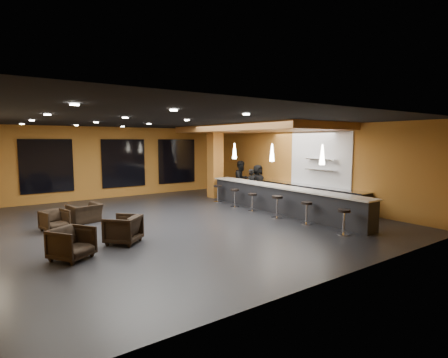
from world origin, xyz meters
TOP-DOWN VIEW (x-y plane):
  - floor at (0.00, 0.00)m, footprint 12.00×13.00m
  - ceiling at (0.00, 0.00)m, footprint 12.00×13.00m
  - wall_back at (0.00, 6.55)m, footprint 12.00×0.10m
  - wall_front at (0.00, -6.55)m, footprint 12.00×0.10m
  - wall_right at (6.05, 0.00)m, footprint 0.10×13.00m
  - wood_soffit at (4.00, 1.00)m, footprint 3.60×8.00m
  - window_left at (-3.50, 6.44)m, footprint 2.20×0.06m
  - window_center at (0.00, 6.44)m, footprint 2.20×0.06m
  - window_right at (3.00, 6.44)m, footprint 2.20×0.06m
  - tile_backsplash at (5.96, -1.00)m, footprint 0.06×3.20m
  - bar_counter at (3.65, -1.00)m, footprint 0.60×8.00m
  - bar_top at (3.65, -1.00)m, footprint 0.78×8.10m
  - prep_counter at (5.65, -0.50)m, footprint 0.70×6.00m
  - prep_top at (5.65, -0.50)m, footprint 0.72×6.00m
  - wall_shelf_lower at (5.82, -1.20)m, footprint 0.30×1.50m
  - wall_shelf_upper at (5.82, -1.20)m, footprint 0.30×1.50m
  - column at (3.65, 3.60)m, footprint 0.60×0.60m
  - pendant_0 at (3.65, -3.00)m, footprint 0.20×0.20m
  - pendant_1 at (3.65, -0.50)m, footprint 0.20×0.20m
  - pendant_2 at (3.65, 2.00)m, footprint 0.20×0.20m
  - staff_a at (4.42, 1.68)m, footprint 0.56×0.37m
  - staff_b at (4.57, 2.66)m, footprint 0.99×0.83m
  - staff_c at (4.89, 1.81)m, footprint 0.91×0.68m
  - armchair_a at (-4.30, -2.13)m, footprint 1.15×1.16m
  - armchair_b at (-2.85, -1.54)m, footprint 1.20×1.20m
  - armchair_c at (-4.15, 1.04)m, footprint 0.88×0.90m
  - armchair_d at (-3.09, 1.67)m, footprint 1.14×1.04m
  - bar_stool_0 at (2.88, -4.51)m, footprint 0.39×0.39m
  - bar_stool_1 at (3.00, -2.94)m, footprint 0.39×0.39m
  - bar_stool_2 at (2.84, -1.68)m, footprint 0.42×0.42m
  - bar_stool_3 at (2.91, -0.18)m, footprint 0.36×0.36m
  - bar_stool_4 at (2.87, 0.92)m, footprint 0.39×0.39m
  - bar_stool_5 at (2.97, 2.38)m, footprint 0.40×0.40m

SIDE VIEW (x-z plane):
  - floor at x=0.00m, z-range -0.10..0.00m
  - armchair_d at x=-3.09m, z-range 0.00..0.64m
  - armchair_c at x=-4.15m, z-range 0.00..0.66m
  - armchair_a at x=-4.30m, z-range 0.00..0.77m
  - armchair_b at x=-2.85m, z-range 0.00..0.78m
  - prep_counter at x=5.65m, z-range 0.00..0.86m
  - bar_stool_3 at x=2.91m, z-range 0.10..0.82m
  - bar_stool_1 at x=3.00m, z-range 0.11..0.87m
  - bar_stool_4 at x=2.87m, z-range 0.11..0.88m
  - bar_stool_0 at x=2.88m, z-range 0.11..0.88m
  - bar_counter at x=3.65m, z-range 0.00..1.00m
  - bar_stool_5 at x=2.97m, z-range 0.11..0.89m
  - bar_stool_2 at x=2.84m, z-range 0.12..0.94m
  - staff_a at x=4.42m, z-range 0.00..1.51m
  - staff_c at x=4.89m, z-range 0.00..1.68m
  - prep_top at x=5.65m, z-range 0.87..0.90m
  - staff_b at x=4.57m, z-range 0.00..1.84m
  - bar_top at x=3.65m, z-range 1.00..1.05m
  - wall_shelf_lower at x=5.82m, z-range 1.59..1.61m
  - window_left at x=-3.50m, z-range 0.50..2.90m
  - window_center at x=0.00m, z-range 0.50..2.90m
  - window_right at x=3.00m, z-range 0.50..2.90m
  - wall_back at x=0.00m, z-range 0.00..3.50m
  - wall_front at x=0.00m, z-range 0.00..3.50m
  - wall_right at x=6.05m, z-range 0.00..3.50m
  - column at x=3.65m, z-range 0.00..3.50m
  - tile_backsplash at x=5.96m, z-range 0.80..3.20m
  - wall_shelf_upper at x=5.82m, z-range 2.03..2.06m
  - pendant_0 at x=3.65m, z-range 2.00..2.70m
  - pendant_1 at x=3.65m, z-range 2.00..2.70m
  - pendant_2 at x=3.65m, z-range 2.00..2.70m
  - wood_soffit at x=4.00m, z-range 3.22..3.50m
  - ceiling at x=0.00m, z-range 3.50..3.60m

